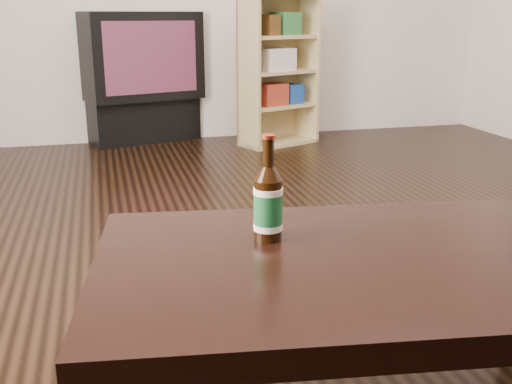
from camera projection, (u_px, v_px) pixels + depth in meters
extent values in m
cube|color=black|center=(331.00, 290.00, 2.28)|extent=(5.00, 6.00, 0.01)
cube|color=black|center=(142.00, 119.00, 4.93)|extent=(0.95, 0.66, 0.35)
cube|color=black|center=(138.00, 55.00, 4.78)|extent=(1.02, 0.80, 0.67)
cube|color=#B3150E|center=(151.00, 58.00, 4.55)|extent=(0.71, 0.22, 0.54)
cube|color=tan|center=(248.00, 74.00, 4.48)|extent=(0.13, 0.27, 1.14)
cube|color=tan|center=(308.00, 70.00, 4.81)|extent=(0.13, 0.27, 1.14)
cube|color=tan|center=(278.00, 142.00, 4.80)|extent=(0.68, 0.49, 0.03)
cube|color=tan|center=(269.00, 71.00, 4.74)|extent=(0.58, 0.25, 1.14)
cube|color=tan|center=(279.00, 106.00, 4.72)|extent=(0.62, 0.45, 0.03)
cube|color=tan|center=(279.00, 72.00, 4.64)|extent=(0.62, 0.45, 0.03)
cube|color=tan|center=(279.00, 37.00, 4.57)|extent=(0.62, 0.45, 0.03)
cube|color=#9C311E|center=(271.00, 94.00, 4.63)|extent=(0.26, 0.24, 0.17)
cube|color=navy|center=(291.00, 94.00, 4.74)|extent=(0.20, 0.22, 0.15)
cube|color=beige|center=(276.00, 59.00, 4.58)|extent=(0.31, 0.26, 0.17)
cube|color=#2A7034|center=(286.00, 24.00, 4.55)|extent=(0.23, 0.23, 0.17)
cube|color=#4B2D13|center=(268.00, 25.00, 4.46)|extent=(0.16, 0.20, 0.15)
cube|color=black|center=(374.00, 268.00, 1.37)|extent=(1.36, 0.91, 0.06)
cylinder|color=black|center=(144.00, 315.00, 1.65)|extent=(0.08, 0.08, 0.41)
cylinder|color=black|center=(268.00, 210.00, 1.44)|extent=(0.07, 0.07, 0.15)
cylinder|color=#165628|center=(268.00, 209.00, 1.44)|extent=(0.07, 0.07, 0.09)
cylinder|color=white|center=(268.00, 191.00, 1.43)|extent=(0.07, 0.07, 0.02)
cylinder|color=white|center=(268.00, 226.00, 1.45)|extent=(0.07, 0.07, 0.02)
cone|color=black|center=(268.00, 173.00, 1.41)|extent=(0.07, 0.07, 0.03)
cylinder|color=black|center=(268.00, 152.00, 1.40)|extent=(0.03, 0.03, 0.07)
cylinder|color=maroon|center=(268.00, 137.00, 1.39)|extent=(0.03, 0.03, 0.01)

